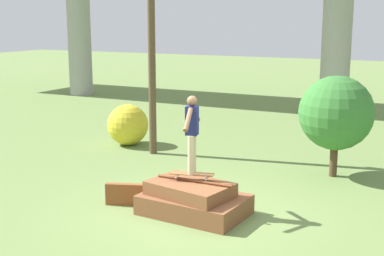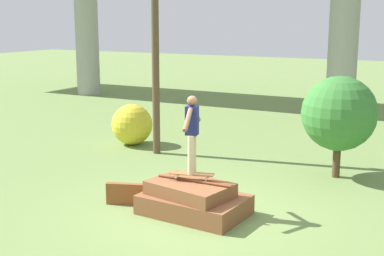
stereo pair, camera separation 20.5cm
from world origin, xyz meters
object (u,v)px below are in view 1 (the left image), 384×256
at_px(tree_behind_left, 336,113).
at_px(bush_yellow_flowering, 128,125).
at_px(utility_pole, 151,28).
at_px(skater, 192,130).
at_px(skateboard, 192,174).

distance_m(tree_behind_left, bush_yellow_flowering, 6.14).
bearing_deg(bush_yellow_flowering, utility_pole, -24.50).
height_order(skater, bush_yellow_flowering, skater).
bearing_deg(utility_pole, tree_behind_left, 0.41).
height_order(tree_behind_left, bush_yellow_flowering, tree_behind_left).
bearing_deg(bush_yellow_flowering, skater, -44.60).
relative_size(skateboard, utility_pole, 0.13).
relative_size(skateboard, bush_yellow_flowering, 0.72).
bearing_deg(skater, utility_pole, 129.97).
height_order(skater, utility_pole, utility_pole).
bearing_deg(skateboard, bush_yellow_flowering, 135.40).
xyz_separation_m(utility_pole, tree_behind_left, (4.89, 0.03, -1.89)).
height_order(skateboard, skater, skater).
relative_size(skater, tree_behind_left, 0.63).
bearing_deg(utility_pole, skateboard, -50.03).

